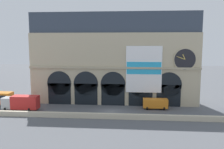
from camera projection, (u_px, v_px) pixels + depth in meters
ground_plane at (111, 112)px, 47.92m from camera, size 200.00×200.00×0.00m
quay_parapet_wall at (109, 116)px, 43.43m from camera, size 90.00×0.70×1.00m
station_building at (114, 60)px, 54.05m from camera, size 38.25×5.63×20.88m
box_truck_west at (21, 102)px, 48.66m from camera, size 7.50×2.91×3.12m
van_mideast at (155, 103)px, 49.70m from camera, size 5.20×2.48×2.20m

